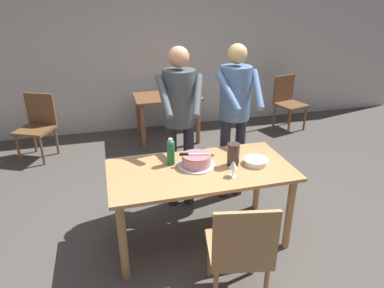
% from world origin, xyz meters
% --- Properties ---
extents(ground_plane, '(14.00, 14.00, 0.00)m').
position_xyz_m(ground_plane, '(0.00, 0.00, 0.00)').
color(ground_plane, '#4C4742').
extents(back_wall, '(10.00, 0.12, 2.70)m').
position_xyz_m(back_wall, '(0.00, 3.17, 1.35)').
color(back_wall, beige).
rests_on(back_wall, ground_plane).
extents(main_dining_table, '(1.62, 0.80, 0.75)m').
position_xyz_m(main_dining_table, '(0.00, 0.00, 0.64)').
color(main_dining_table, tan).
rests_on(main_dining_table, ground_plane).
extents(cake_on_platter, '(0.34, 0.34, 0.11)m').
position_xyz_m(cake_on_platter, '(-0.02, 0.06, 0.80)').
color(cake_on_platter, silver).
rests_on(cake_on_platter, main_dining_table).
extents(cake_knife, '(0.27, 0.09, 0.02)m').
position_xyz_m(cake_knife, '(-0.09, 0.08, 0.87)').
color(cake_knife, silver).
rests_on(cake_knife, cake_on_platter).
extents(plate_stack, '(0.22, 0.22, 0.05)m').
position_xyz_m(plate_stack, '(0.50, -0.04, 0.78)').
color(plate_stack, white).
rests_on(plate_stack, main_dining_table).
extents(wine_glass_near, '(0.08, 0.08, 0.14)m').
position_xyz_m(wine_glass_near, '(0.22, -0.20, 0.85)').
color(wine_glass_near, silver).
rests_on(wine_glass_near, main_dining_table).
extents(water_bottle, '(0.07, 0.07, 0.25)m').
position_xyz_m(water_bottle, '(-0.23, 0.16, 0.86)').
color(water_bottle, '#1E6B38').
rests_on(water_bottle, main_dining_table).
extents(hurricane_lamp, '(0.11, 0.11, 0.21)m').
position_xyz_m(hurricane_lamp, '(0.30, -0.01, 0.86)').
color(hurricane_lamp, black).
rests_on(hurricane_lamp, main_dining_table).
extents(person_cutting_cake, '(0.46, 0.57, 1.72)m').
position_xyz_m(person_cutting_cake, '(-0.04, 0.61, 1.08)').
color(person_cutting_cake, '#2D2D38').
rests_on(person_cutting_cake, ground_plane).
extents(person_standing_beside, '(0.47, 0.55, 1.72)m').
position_xyz_m(person_standing_beside, '(0.56, 0.64, 1.08)').
color(person_standing_beside, '#2D2D38').
rests_on(person_standing_beside, ground_plane).
extents(chair_near_side, '(0.52, 0.52, 0.90)m').
position_xyz_m(chair_near_side, '(0.07, -0.78, 0.49)').
color(chair_near_side, tan).
rests_on(chair_near_side, ground_plane).
extents(background_table, '(1.00, 0.70, 0.74)m').
position_xyz_m(background_table, '(0.18, 2.47, 0.58)').
color(background_table, brown).
rests_on(background_table, ground_plane).
extents(background_chair_0, '(0.54, 0.54, 0.90)m').
position_xyz_m(background_chair_0, '(2.30, 2.48, 0.49)').
color(background_chair_0, brown).
rests_on(background_chair_0, ground_plane).
extents(background_chair_1, '(0.59, 0.59, 0.90)m').
position_xyz_m(background_chair_1, '(-1.70, 2.35, 0.49)').
color(background_chair_1, brown).
rests_on(background_chair_1, ground_plane).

